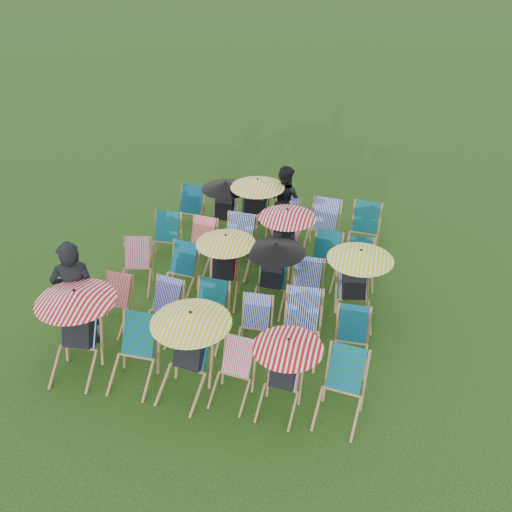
% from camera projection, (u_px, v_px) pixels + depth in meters
% --- Properties ---
extents(ground, '(100.00, 100.00, 0.00)m').
position_uv_depth(ground, '(243.00, 304.00, 10.50)').
color(ground, black).
rests_on(ground, ground).
extents(deckchair_0, '(1.21, 1.28, 1.44)m').
position_uv_depth(deckchair_0, '(75.00, 331.00, 8.67)').
color(deckchair_0, '#A47B4C').
rests_on(deckchair_0, ground).
extents(deckchair_1, '(0.65, 0.91, 0.98)m').
position_uv_depth(deckchair_1, '(133.00, 355.00, 8.60)').
color(deckchair_1, '#A47B4C').
rests_on(deckchair_1, ground).
extents(deckchair_2, '(1.17, 1.25, 1.39)m').
position_uv_depth(deckchair_2, '(187.00, 352.00, 8.30)').
color(deckchair_2, '#A47B4C').
rests_on(deckchair_2, ground).
extents(deckchair_3, '(0.64, 0.83, 0.84)m').
position_uv_depth(deckchair_3, '(233.00, 374.00, 8.35)').
color(deckchair_3, '#A47B4C').
rests_on(deckchair_3, ground).
extents(deckchair_4, '(1.01, 1.06, 1.20)m').
position_uv_depth(deckchair_4, '(283.00, 374.00, 8.06)').
color(deckchair_4, '#A47B4C').
rests_on(deckchair_4, ground).
extents(deckchair_5, '(0.74, 0.95, 0.95)m').
position_uv_depth(deckchair_5, '(341.00, 390.00, 8.00)').
color(deckchair_5, '#A47B4C').
rests_on(deckchair_5, ground).
extents(deckchair_6, '(0.59, 0.80, 0.84)m').
position_uv_depth(deckchair_6, '(113.00, 305.00, 9.79)').
color(deckchair_6, '#A47B4C').
rests_on(deckchair_6, ground).
extents(deckchair_7, '(0.71, 0.90, 0.89)m').
position_uv_depth(deckchair_7, '(161.00, 311.00, 9.60)').
color(deckchair_7, '#A47B4C').
rests_on(deckchair_7, ground).
extents(deckchair_8, '(0.65, 0.89, 0.93)m').
position_uv_depth(deckchair_8, '(207.00, 315.00, 9.46)').
color(deckchair_8, '#A47B4C').
rests_on(deckchair_8, ground).
extents(deckchair_9, '(0.58, 0.79, 0.84)m').
position_uv_depth(deckchair_9, '(254.00, 328.00, 9.27)').
color(deckchair_9, '#A47B4C').
rests_on(deckchair_9, ground).
extents(deckchair_10, '(0.68, 0.94, 1.00)m').
position_uv_depth(deckchair_10, '(300.00, 328.00, 9.13)').
color(deckchair_10, '#A47B4C').
rests_on(deckchair_10, ground).
extents(deckchair_11, '(0.59, 0.81, 0.86)m').
position_uv_depth(deckchair_11, '(351.00, 341.00, 8.96)').
color(deckchair_11, '#A47B4C').
rests_on(deckchair_11, ground).
extents(deckchair_12, '(0.74, 0.91, 0.88)m').
position_uv_depth(deckchair_12, '(136.00, 267.00, 10.77)').
color(deckchair_12, '#A47B4C').
rests_on(deckchair_12, ground).
extents(deckchair_13, '(0.69, 0.89, 0.91)m').
position_uv_depth(deckchair_13, '(179.00, 273.00, 10.58)').
color(deckchair_13, '#A47B4C').
rests_on(deckchair_13, ground).
extents(deckchair_14, '(1.07, 1.15, 1.28)m').
position_uv_depth(deckchair_14, '(223.00, 266.00, 10.36)').
color(deckchair_14, '#A47B4C').
rests_on(deckchair_14, ground).
extents(deckchair_15, '(1.06, 1.10, 1.26)m').
position_uv_depth(deckchair_15, '(272.00, 275.00, 10.15)').
color(deckchair_15, '#A47B4C').
rests_on(deckchair_15, ground).
extents(deckchair_16, '(0.59, 0.83, 0.89)m').
position_uv_depth(deckchair_16, '(306.00, 290.00, 10.12)').
color(deckchair_16, '#A47B4C').
rests_on(deckchair_16, ground).
extents(deckchair_17, '(1.13, 1.23, 1.34)m').
position_uv_depth(deckchair_17, '(356.00, 285.00, 9.80)').
color(deckchair_17, '#A47B4C').
rests_on(deckchair_17, ground).
extents(deckchair_18, '(0.67, 0.89, 0.92)m').
position_uv_depth(deckchair_18, '(164.00, 240.00, 11.59)').
color(deckchair_18, '#A47B4C').
rests_on(deckchair_18, ground).
extents(deckchair_19, '(0.68, 0.88, 0.90)m').
position_uv_depth(deckchair_19, '(199.00, 245.00, 11.45)').
color(deckchair_19, '#A47B4C').
rests_on(deckchair_19, ground).
extents(deckchair_20, '(0.74, 0.99, 1.03)m').
position_uv_depth(deckchair_20, '(236.00, 246.00, 11.27)').
color(deckchair_20, '#A47B4C').
rests_on(deckchair_20, ground).
extents(deckchair_21, '(1.12, 1.16, 1.33)m').
position_uv_depth(deckchair_21, '(283.00, 240.00, 11.10)').
color(deckchair_21, '#A47B4C').
rests_on(deckchair_21, ground).
extents(deckchair_22, '(0.70, 0.90, 0.90)m').
position_uv_depth(deckchair_22, '(323.00, 260.00, 10.96)').
color(deckchair_22, '#A47B4C').
rests_on(deckchair_22, ground).
extents(deckchair_23, '(0.63, 0.81, 0.81)m').
position_uv_depth(deckchair_23, '(360.00, 265.00, 10.89)').
color(deckchair_23, '#A47B4C').
rests_on(deckchair_23, ground).
extents(deckchair_24, '(0.67, 0.90, 0.94)m').
position_uv_depth(deckchair_24, '(188.00, 212.00, 12.63)').
color(deckchair_24, '#A47B4C').
rests_on(deckchair_24, ground).
extents(deckchair_25, '(1.05, 1.09, 1.24)m').
position_uv_depth(deckchair_25, '(224.00, 208.00, 12.37)').
color(deckchair_25, '#A47B4C').
rests_on(deckchair_25, ground).
extents(deckchair_26, '(1.16, 1.24, 1.37)m').
position_uv_depth(deckchair_26, '(255.00, 209.00, 12.18)').
color(deckchair_26, '#A47B4C').
rests_on(deckchair_26, ground).
extents(deckchair_27, '(0.64, 0.86, 0.90)m').
position_uv_depth(deckchair_27, '(286.00, 225.00, 12.14)').
color(deckchair_27, '#A47B4C').
rests_on(deckchair_27, ground).
extents(deckchair_28, '(0.76, 1.00, 1.02)m').
position_uv_depth(deckchair_28, '(322.00, 229.00, 11.90)').
color(deckchair_28, '#A47B4C').
rests_on(deckchair_28, ground).
extents(deckchair_29, '(0.72, 0.95, 0.97)m').
position_uv_depth(deckchair_29, '(363.00, 231.00, 11.86)').
color(deckchair_29, '#A47B4C').
rests_on(deckchair_29, ground).
extents(person_left, '(0.83, 0.71, 1.94)m').
position_uv_depth(person_left, '(76.00, 294.00, 9.12)').
color(person_left, black).
rests_on(person_left, ground).
extents(person_rear, '(0.97, 0.92, 1.57)m').
position_uv_depth(person_rear, '(285.00, 200.00, 12.42)').
color(person_rear, black).
rests_on(person_rear, ground).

